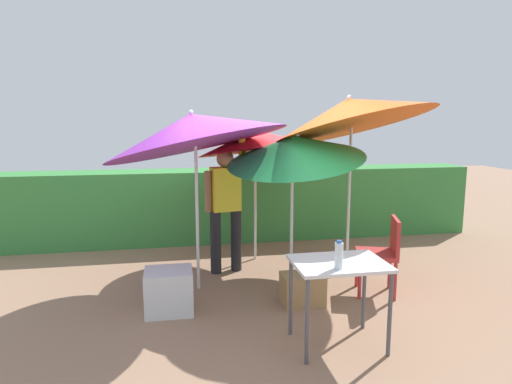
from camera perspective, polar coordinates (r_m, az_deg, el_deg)
The scene contains 12 objects.
ground_plane at distance 5.50m, azimuth 0.58°, elevation -11.88°, with size 24.00×24.00×0.00m, color #937056.
hedge_row at distance 7.45m, azimuth -2.67°, elevation -1.56°, with size 8.00×0.70×1.17m, color #38843D.
umbrella_rainbow at distance 5.06m, azimuth -7.98°, elevation 7.82°, with size 2.14×2.08×2.37m.
umbrella_orange at distance 6.19m, azimuth -0.23°, elevation 6.59°, with size 1.64×1.62×2.01m.
umbrella_yellow at distance 5.80m, azimuth 11.89°, elevation 9.82°, with size 2.16×2.08×2.63m.
umbrella_navy at distance 5.25m, azimuth 4.97°, elevation 5.58°, with size 1.69×1.65×2.03m.
person_vendor at distance 5.78m, azimuth -3.89°, elevation -1.23°, with size 0.56×0.29×1.88m.
chair_plastic at distance 5.32m, azimuth 15.83°, elevation -7.19°, with size 0.56×0.56×0.89m.
cooler_box at distance 4.84m, azimuth -11.02°, elevation -12.27°, with size 0.49×0.42×0.45m, color silver.
crate_cardboard at distance 4.99m, azimuth 5.92°, elevation -12.22°, with size 0.44×0.35×0.33m, color #9E7A4C.
folding_table at distance 4.02m, azimuth 10.51°, elevation -10.00°, with size 0.80×0.60×0.77m.
bottle_water at distance 3.78m, azimuth 10.50°, elevation -7.92°, with size 0.07×0.07×0.24m.
Camera 1 is at (-0.98, -5.04, 1.99)m, focal length 31.43 mm.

